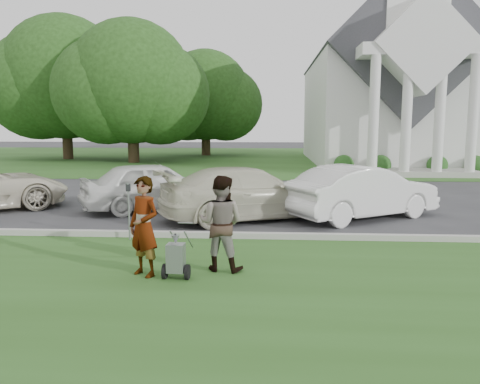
# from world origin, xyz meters

# --- Properties ---
(ground) EXTENTS (120.00, 120.00, 0.00)m
(ground) POSITION_xyz_m (0.00, 0.00, 0.00)
(ground) COLOR #333335
(ground) RESTS_ON ground
(grass_strip) EXTENTS (80.00, 7.00, 0.01)m
(grass_strip) POSITION_xyz_m (0.00, -3.00, 0.01)
(grass_strip) COLOR #2B511C
(grass_strip) RESTS_ON ground
(church_lawn) EXTENTS (80.00, 30.00, 0.01)m
(church_lawn) POSITION_xyz_m (0.00, 27.00, 0.01)
(church_lawn) COLOR #2B511C
(church_lawn) RESTS_ON ground
(curb) EXTENTS (80.00, 0.18, 0.15)m
(curb) POSITION_xyz_m (0.00, 0.55, 0.07)
(curb) COLOR #9E9E93
(curb) RESTS_ON ground
(church) EXTENTS (9.19, 19.00, 24.10)m
(church) POSITION_xyz_m (9.00, 23.11, 5.94)
(church) COLOR white
(church) RESTS_ON ground
(tree_left) EXTENTS (10.63, 8.40, 9.71)m
(tree_left) POSITION_xyz_m (-8.01, 21.99, 5.11)
(tree_left) COLOR #332316
(tree_left) RESTS_ON ground
(tree_far) EXTENTS (11.64, 9.20, 10.73)m
(tree_far) POSITION_xyz_m (-14.01, 24.99, 5.69)
(tree_far) COLOR #332316
(tree_far) RESTS_ON ground
(tree_back) EXTENTS (9.61, 7.60, 8.89)m
(tree_back) POSITION_xyz_m (-4.01, 29.99, 4.73)
(tree_back) COLOR #332316
(tree_back) RESTS_ON ground
(striping_cart) EXTENTS (0.47, 0.92, 0.84)m
(striping_cart) POSITION_xyz_m (-0.17, -2.39, 0.36)
(striping_cart) COLOR black
(striping_cart) RESTS_ON ground
(person_left) EXTENTS (0.76, 0.70, 1.75)m
(person_left) POSITION_xyz_m (-0.75, -2.25, 0.88)
(person_left) COLOR #999999
(person_left) RESTS_ON ground
(person_right) EXTENTS (0.96, 0.81, 1.73)m
(person_right) POSITION_xyz_m (0.55, -1.85, 0.87)
(person_right) COLOR #999999
(person_right) RESTS_ON ground
(parking_meter_near) EXTENTS (0.10, 0.09, 1.33)m
(parking_meter_near) POSITION_xyz_m (-1.78, 0.26, 0.84)
(parking_meter_near) COLOR gray
(parking_meter_near) RESTS_ON ground
(car_b) EXTENTS (4.74, 3.80, 1.51)m
(car_b) POSITION_xyz_m (-2.16, 4.17, 0.76)
(car_b) COLOR silver
(car_b) RESTS_ON ground
(car_c) EXTENTS (5.44, 4.11, 1.47)m
(car_c) POSITION_xyz_m (0.84, 2.92, 0.73)
(car_c) COLOR beige
(car_c) RESTS_ON ground
(car_d) EXTENTS (4.73, 3.79, 1.51)m
(car_d) POSITION_xyz_m (4.05, 3.18, 0.75)
(car_d) COLOR white
(car_d) RESTS_ON ground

